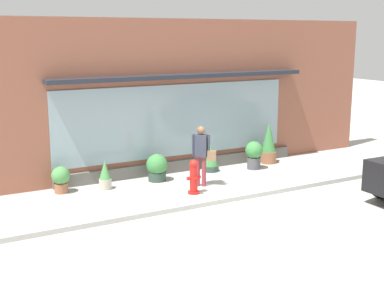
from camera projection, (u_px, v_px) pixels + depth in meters
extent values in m
plane|color=#B2AFA8|center=(237.00, 197.00, 13.48)|extent=(60.00, 60.00, 0.00)
cube|color=#B2B2AD|center=(241.00, 197.00, 13.29)|extent=(14.00, 0.24, 0.12)
cube|color=#935642|center=(179.00, 96.00, 15.75)|extent=(14.00, 0.36, 4.56)
cube|color=#8CA5B2|center=(177.00, 120.00, 15.63)|extent=(7.59, 0.03, 2.15)
cube|color=#232833|center=(185.00, 76.00, 15.32)|extent=(8.19, 0.56, 0.12)
cube|color=#605E59|center=(183.00, 165.00, 15.99)|extent=(7.99, 0.20, 0.36)
cylinder|color=red|center=(194.00, 192.00, 13.75)|extent=(0.31, 0.31, 0.06)
cylinder|color=red|center=(194.00, 179.00, 13.67)|extent=(0.21, 0.21, 0.67)
sphere|color=red|center=(194.00, 164.00, 13.59)|extent=(0.23, 0.23, 0.23)
cylinder|color=red|center=(189.00, 178.00, 13.60)|extent=(0.10, 0.09, 0.09)
cylinder|color=red|center=(198.00, 177.00, 13.73)|extent=(0.10, 0.09, 0.09)
cylinder|color=red|center=(196.00, 179.00, 13.54)|extent=(0.09, 0.10, 0.09)
cylinder|color=#8E333D|center=(204.00, 172.00, 14.33)|extent=(0.12, 0.12, 0.83)
cylinder|color=#8E333D|center=(198.00, 171.00, 14.36)|extent=(0.12, 0.12, 0.83)
cube|color=#333847|center=(201.00, 146.00, 14.19)|extent=(0.38, 0.36, 0.62)
sphere|color=brown|center=(201.00, 130.00, 14.11)|extent=(0.22, 0.22, 0.22)
cylinder|color=#333847|center=(209.00, 145.00, 14.15)|extent=(0.08, 0.08, 0.59)
cylinder|color=#333847|center=(193.00, 145.00, 14.23)|extent=(0.08, 0.08, 0.59)
cube|color=#846647|center=(212.00, 156.00, 14.17)|extent=(0.25, 0.23, 0.28)
cylinder|color=black|center=(383.00, 186.00, 13.28)|extent=(0.65, 0.19, 0.65)
cylinder|color=#9E6042|center=(268.00, 157.00, 16.98)|extent=(0.52, 0.52, 0.38)
cone|color=#3D8442|center=(269.00, 137.00, 16.84)|extent=(0.47, 0.47, 0.96)
cylinder|color=#9E6042|center=(61.00, 188.00, 13.79)|extent=(0.35, 0.35, 0.26)
sphere|color=#4C934C|center=(61.00, 176.00, 13.72)|extent=(0.48, 0.48, 0.48)
cylinder|color=#33473D|center=(210.00, 168.00, 15.97)|extent=(0.50, 0.50, 0.18)
cone|color=#3D8442|center=(211.00, 155.00, 15.88)|extent=(0.45, 0.45, 0.64)
cylinder|color=#4C4C51|center=(254.00, 163.00, 16.22)|extent=(0.41, 0.41, 0.36)
sphere|color=#3D8442|center=(254.00, 150.00, 16.14)|extent=(0.55, 0.55, 0.55)
cylinder|color=#33473D|center=(157.00, 176.00, 14.92)|extent=(0.50, 0.50, 0.26)
sphere|color=#3D8442|center=(157.00, 165.00, 14.85)|extent=(0.61, 0.61, 0.61)
sphere|color=white|center=(159.00, 159.00, 14.93)|extent=(0.13, 0.13, 0.13)
sphere|color=white|center=(161.00, 162.00, 14.82)|extent=(0.12, 0.12, 0.12)
sphere|color=#DB4C7A|center=(152.00, 160.00, 14.87)|extent=(0.13, 0.13, 0.13)
cylinder|color=#B7B2A3|center=(105.00, 184.00, 14.12)|extent=(0.34, 0.34, 0.28)
cone|color=#4C934C|center=(105.00, 170.00, 14.04)|extent=(0.30, 0.30, 0.51)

